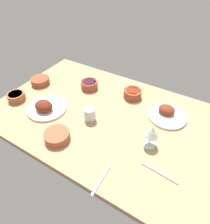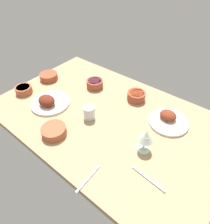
# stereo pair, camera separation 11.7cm
# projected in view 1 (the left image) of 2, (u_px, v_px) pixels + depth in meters

# --- Properties ---
(dining_table) EXTENTS (1.40, 0.90, 0.04)m
(dining_table) POSITION_uv_depth(u_px,v_px,m) (105.00, 117.00, 1.20)
(dining_table) COLOR tan
(dining_table) RESTS_ON ground
(plate_far_side) EXTENTS (0.26, 0.26, 0.08)m
(plate_far_side) POSITION_uv_depth(u_px,v_px,m) (46.00, 107.00, 1.20)
(plate_far_side) COLOR silver
(plate_far_side) RESTS_ON dining_table
(plate_near_viewer) EXTENTS (0.23, 0.23, 0.07)m
(plate_near_viewer) POSITION_uv_depth(u_px,v_px,m) (167.00, 114.00, 1.16)
(plate_near_viewer) COLOR silver
(plate_near_viewer) RESTS_ON dining_table
(bowl_cream) EXTENTS (0.11, 0.11, 0.05)m
(bowl_cream) POSITION_uv_depth(u_px,v_px,m) (16.00, 96.00, 1.28)
(bowl_cream) COLOR #A35133
(bowl_cream) RESTS_ON dining_table
(bowl_onions) EXTENTS (0.12, 0.12, 0.06)m
(bowl_onions) POSITION_uv_depth(u_px,v_px,m) (89.00, 84.00, 1.38)
(bowl_onions) COLOR brown
(bowl_onions) RESTS_ON dining_table
(bowl_sauce) EXTENTS (0.12, 0.12, 0.06)m
(bowl_sauce) POSITION_uv_depth(u_px,v_px,m) (133.00, 93.00, 1.30)
(bowl_sauce) COLOR brown
(bowl_sauce) RESTS_ON dining_table
(bowl_potatoes) EXTENTS (0.13, 0.13, 0.05)m
(bowl_potatoes) POSITION_uv_depth(u_px,v_px,m) (40.00, 81.00, 1.42)
(bowl_potatoes) COLOR brown
(bowl_potatoes) RESTS_ON dining_table
(bowl_soup) EXTENTS (0.14, 0.14, 0.05)m
(bowl_soup) POSITION_uv_depth(u_px,v_px,m) (57.00, 136.00, 1.02)
(bowl_soup) COLOR #A35133
(bowl_soup) RESTS_ON dining_table
(wine_glass) EXTENTS (0.08, 0.08, 0.14)m
(wine_glass) POSITION_uv_depth(u_px,v_px,m) (152.00, 132.00, 0.95)
(wine_glass) COLOR silver
(wine_glass) RESTS_ON dining_table
(water_tumbler) EXTENTS (0.07, 0.07, 0.08)m
(water_tumbler) POSITION_uv_depth(u_px,v_px,m) (90.00, 114.00, 1.13)
(water_tumbler) COLOR silver
(water_tumbler) RESTS_ON dining_table
(fork_loose) EXTENTS (0.18, 0.03, 0.01)m
(fork_loose) POSITION_uv_depth(u_px,v_px,m) (159.00, 173.00, 0.89)
(fork_loose) COLOR silver
(fork_loose) RESTS_ON dining_table
(spoon_loose) EXTENTS (0.01, 0.16, 0.01)m
(spoon_loose) POSITION_uv_depth(u_px,v_px,m) (101.00, 180.00, 0.86)
(spoon_loose) COLOR silver
(spoon_loose) RESTS_ON dining_table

